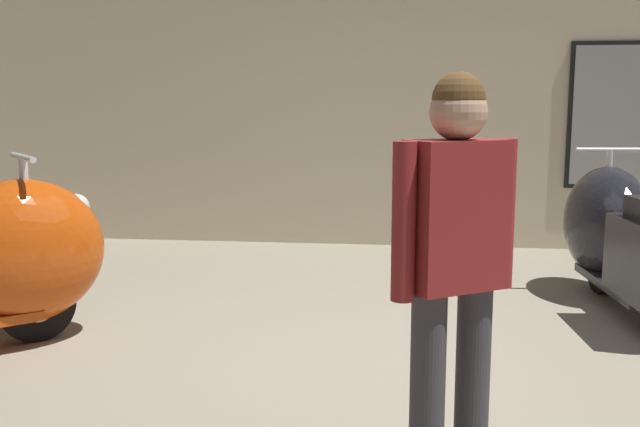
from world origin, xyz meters
The scene contains 4 objects.
ground_plane centered at (0.00, 0.00, 0.00)m, with size 60.00×60.00×0.00m, color gray.
showroom_back_wall centered at (0.18, 3.59, 1.89)m, with size 18.00×0.63×3.79m.
scooter_1 centered at (1.45, 1.52, 0.50)m, with size 0.65×1.84×1.10m.
visitor_0 centered at (0.10, -1.04, 0.89)m, with size 0.45×0.37×1.53m.
Camera 1 is at (-0.08, -3.58, 1.43)m, focal length 39.88 mm.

